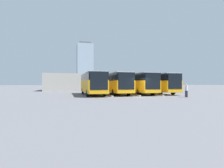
% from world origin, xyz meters
% --- Properties ---
extents(ground_plane, '(600.00, 600.00, 0.00)m').
position_xyz_m(ground_plane, '(0.00, 0.00, 0.00)').
color(ground_plane, '#5B5B60').
extents(bus_0, '(2.76, 11.56, 3.37)m').
position_xyz_m(bus_0, '(-5.66, -6.20, 1.87)').
color(bus_0, orange).
rests_on(bus_0, ground_plane).
extents(curb_divider_0, '(0.38, 7.89, 0.15)m').
position_xyz_m(curb_divider_0, '(-3.77, -4.50, 0.07)').
color(curb_divider_0, '#B2B2AD').
rests_on(curb_divider_0, ground_plane).
extents(bus_1, '(2.76, 11.56, 3.37)m').
position_xyz_m(bus_1, '(-1.89, -5.85, 1.87)').
color(bus_1, orange).
rests_on(bus_1, ground_plane).
extents(curb_divider_1, '(0.38, 7.89, 0.15)m').
position_xyz_m(curb_divider_1, '(0.00, -4.14, 0.07)').
color(curb_divider_1, '#B2B2AD').
rests_on(curb_divider_1, ground_plane).
extents(bus_2, '(2.76, 11.56, 3.37)m').
position_xyz_m(bus_2, '(1.89, -6.07, 1.87)').
color(bus_2, orange).
rests_on(bus_2, ground_plane).
extents(curb_divider_2, '(0.38, 7.89, 0.15)m').
position_xyz_m(curb_divider_2, '(3.77, -4.36, 0.07)').
color(curb_divider_2, '#B2B2AD').
rests_on(curb_divider_2, ground_plane).
extents(bus_3, '(2.76, 11.56, 3.37)m').
position_xyz_m(bus_3, '(5.66, -5.56, 1.87)').
color(bus_3, orange).
rests_on(bus_3, ground_plane).
extents(pedestrian, '(0.45, 0.45, 1.71)m').
position_xyz_m(pedestrian, '(-5.21, 2.33, 0.92)').
color(pedestrian, '#38384C').
rests_on(pedestrian, ground_plane).
extents(station_building, '(29.11, 11.56, 4.26)m').
position_xyz_m(station_building, '(0.00, -25.38, 2.17)').
color(station_building, '#A8A399').
rests_on(station_building, ground_plane).
extents(office_tower, '(19.76, 19.76, 54.70)m').
position_xyz_m(office_tower, '(-17.19, -203.09, 26.75)').
color(office_tower, '#93A8B7').
rests_on(office_tower, ground_plane).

